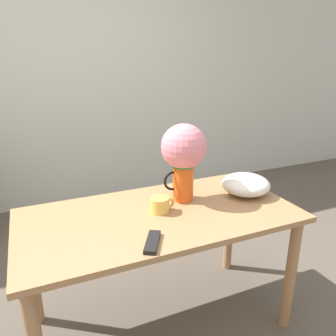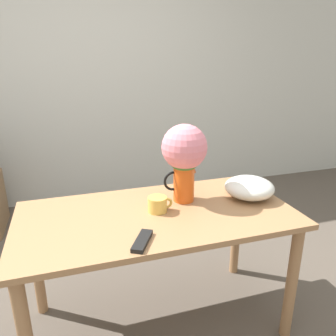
% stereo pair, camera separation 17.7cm
% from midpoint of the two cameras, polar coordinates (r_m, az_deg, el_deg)
% --- Properties ---
extents(ground_plane, '(12.00, 12.00, 0.00)m').
position_cam_midpoint_polar(ground_plane, '(2.11, -5.39, -26.67)').
color(ground_plane, brown).
extents(wall_back, '(8.00, 0.05, 2.60)m').
position_cam_midpoint_polar(wall_back, '(3.48, -13.45, 15.09)').
color(wall_back, silver).
rests_on(wall_back, ground_plane).
extents(table, '(1.44, 0.73, 0.72)m').
position_cam_midpoint_polar(table, '(1.78, 1.03, -10.75)').
color(table, '#A3754C').
rests_on(table, ground_plane).
extents(flower_vase, '(0.25, 0.25, 0.44)m').
position_cam_midpoint_polar(flower_vase, '(1.78, 5.70, 2.45)').
color(flower_vase, '#E05619').
rests_on(flower_vase, table).
extents(coffee_mug, '(0.13, 0.10, 0.08)m').
position_cam_midpoint_polar(coffee_mug, '(1.73, 1.19, -6.40)').
color(coffee_mug, gold).
rests_on(coffee_mug, table).
extents(white_bowl, '(0.28, 0.28, 0.12)m').
position_cam_midpoint_polar(white_bowl, '(1.97, 16.51, -3.33)').
color(white_bowl, silver).
rests_on(white_bowl, table).
extents(remote_control, '(0.13, 0.18, 0.02)m').
position_cam_midpoint_polar(remote_control, '(1.47, -1.00, -12.67)').
color(remote_control, black).
rests_on(remote_control, table).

